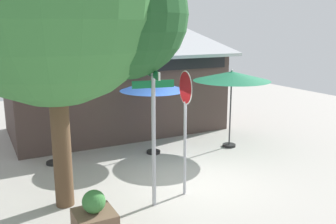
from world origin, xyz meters
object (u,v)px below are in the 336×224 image
street_sign_post (154,124)px  patio_umbrella_forest_green_right (232,77)px  stop_sign (185,110)px  patio_umbrella_royal_blue_center (153,86)px  patio_umbrella_ivory_left (48,86)px  sidewalk_planter (95,218)px

street_sign_post → patio_umbrella_forest_green_right: size_ratio=1.18×
stop_sign → patio_umbrella_royal_blue_center: bearing=78.4°
patio_umbrella_royal_blue_center → patio_umbrella_forest_green_right: bearing=-12.6°
patio_umbrella_ivory_left → sidewalk_planter: bearing=-90.8°
street_sign_post → sidewalk_planter: 2.27m
sidewalk_planter → patio_umbrella_ivory_left: bearing=89.2°
street_sign_post → stop_sign: bearing=11.2°
street_sign_post → stop_sign: street_sign_post is taller
stop_sign → sidewalk_planter: (-2.45, -0.76, -1.73)m
patio_umbrella_ivory_left → stop_sign: bearing=-55.9°
patio_umbrella_royal_blue_center → sidewalk_planter: bearing=-129.0°
stop_sign → patio_umbrella_royal_blue_center: size_ratio=1.23×
patio_umbrella_forest_green_right → stop_sign: bearing=-142.2°
patio_umbrella_ivory_left → sidewalk_planter: 4.73m
street_sign_post → patio_umbrella_forest_green_right: (4.08, 2.65, 0.47)m
stop_sign → patio_umbrella_ivory_left: 4.28m
patio_umbrella_forest_green_right → sidewalk_planter: 6.80m
street_sign_post → sidewalk_planter: bearing=-159.5°
street_sign_post → sidewalk_planter: size_ratio=3.36×
stop_sign → patio_umbrella_royal_blue_center: stop_sign is taller
street_sign_post → patio_umbrella_royal_blue_center: bearing=64.7°
patio_umbrella_ivory_left → patio_umbrella_royal_blue_center: size_ratio=1.08×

